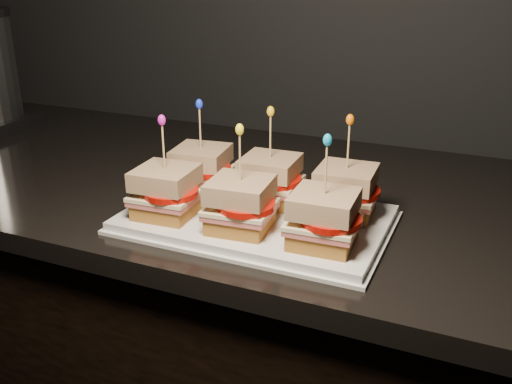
% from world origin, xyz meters
% --- Properties ---
extents(granite_slab, '(2.71, 0.70, 0.03)m').
position_xyz_m(granite_slab, '(-0.65, 1.66, 0.86)').
color(granite_slab, black).
rests_on(granite_slab, cabinet).
extents(platter, '(0.40, 0.25, 0.02)m').
position_xyz_m(platter, '(-0.74, 1.49, 0.89)').
color(platter, white).
rests_on(platter, granite_slab).
extents(platter_rim, '(0.41, 0.26, 0.01)m').
position_xyz_m(platter_rim, '(-0.74, 1.49, 0.88)').
color(platter_rim, white).
rests_on(platter_rim, granite_slab).
extents(sandwich_0_bread_bot, '(0.09, 0.09, 0.02)m').
position_xyz_m(sandwich_0_bread_bot, '(-0.86, 1.55, 0.91)').
color(sandwich_0_bread_bot, brown).
rests_on(sandwich_0_bread_bot, platter).
extents(sandwich_0_ham, '(0.10, 0.10, 0.01)m').
position_xyz_m(sandwich_0_ham, '(-0.86, 1.55, 0.92)').
color(sandwich_0_ham, '#CD5857').
rests_on(sandwich_0_ham, sandwich_0_bread_bot).
extents(sandwich_0_cheese, '(0.11, 0.10, 0.01)m').
position_xyz_m(sandwich_0_cheese, '(-0.86, 1.55, 0.93)').
color(sandwich_0_cheese, '#F9E8AC').
rests_on(sandwich_0_cheese, sandwich_0_ham).
extents(sandwich_0_tomato, '(0.08, 0.08, 0.01)m').
position_xyz_m(sandwich_0_tomato, '(-0.85, 1.54, 0.94)').
color(sandwich_0_tomato, '#B40F06').
rests_on(sandwich_0_tomato, sandwich_0_cheese).
extents(sandwich_0_bread_top, '(0.10, 0.10, 0.03)m').
position_xyz_m(sandwich_0_bread_top, '(-0.86, 1.55, 0.96)').
color(sandwich_0_bread_top, brown).
rests_on(sandwich_0_bread_top, sandwich_0_tomato).
extents(sandwich_0_pick, '(0.00, 0.00, 0.09)m').
position_xyz_m(sandwich_0_pick, '(-0.86, 1.55, 1.00)').
color(sandwich_0_pick, tan).
rests_on(sandwich_0_pick, sandwich_0_bread_top).
extents(sandwich_0_frill, '(0.01, 0.01, 0.02)m').
position_xyz_m(sandwich_0_frill, '(-0.86, 1.55, 1.05)').
color(sandwich_0_frill, '#1532E4').
rests_on(sandwich_0_frill, sandwich_0_pick).
extents(sandwich_1_bread_bot, '(0.09, 0.09, 0.02)m').
position_xyz_m(sandwich_1_bread_bot, '(-0.74, 1.55, 0.91)').
color(sandwich_1_bread_bot, brown).
rests_on(sandwich_1_bread_bot, platter).
extents(sandwich_1_ham, '(0.10, 0.09, 0.01)m').
position_xyz_m(sandwich_1_ham, '(-0.74, 1.55, 0.92)').
color(sandwich_1_ham, '#CD5857').
rests_on(sandwich_1_ham, sandwich_1_bread_bot).
extents(sandwich_1_cheese, '(0.10, 0.10, 0.01)m').
position_xyz_m(sandwich_1_cheese, '(-0.74, 1.55, 0.93)').
color(sandwich_1_cheese, '#F9E8AC').
rests_on(sandwich_1_cheese, sandwich_1_ham).
extents(sandwich_1_tomato, '(0.08, 0.08, 0.01)m').
position_xyz_m(sandwich_1_tomato, '(-0.73, 1.54, 0.94)').
color(sandwich_1_tomato, '#B40F06').
rests_on(sandwich_1_tomato, sandwich_1_cheese).
extents(sandwich_1_bread_top, '(0.09, 0.09, 0.03)m').
position_xyz_m(sandwich_1_bread_top, '(-0.74, 1.55, 0.96)').
color(sandwich_1_bread_top, brown).
rests_on(sandwich_1_bread_top, sandwich_1_tomato).
extents(sandwich_1_pick, '(0.00, 0.00, 0.09)m').
position_xyz_m(sandwich_1_pick, '(-0.74, 1.55, 1.00)').
color(sandwich_1_pick, tan).
rests_on(sandwich_1_pick, sandwich_1_bread_top).
extents(sandwich_1_frill, '(0.01, 0.01, 0.02)m').
position_xyz_m(sandwich_1_frill, '(-0.74, 1.55, 1.05)').
color(sandwich_1_frill, gold).
rests_on(sandwich_1_frill, sandwich_1_pick).
extents(sandwich_2_bread_bot, '(0.09, 0.09, 0.02)m').
position_xyz_m(sandwich_2_bread_bot, '(-0.61, 1.55, 0.91)').
color(sandwich_2_bread_bot, brown).
rests_on(sandwich_2_bread_bot, platter).
extents(sandwich_2_ham, '(0.10, 0.09, 0.01)m').
position_xyz_m(sandwich_2_ham, '(-0.61, 1.55, 0.92)').
color(sandwich_2_ham, '#CD5857').
rests_on(sandwich_2_ham, sandwich_2_bread_bot).
extents(sandwich_2_cheese, '(0.10, 0.10, 0.01)m').
position_xyz_m(sandwich_2_cheese, '(-0.61, 1.55, 0.93)').
color(sandwich_2_cheese, '#F9E8AC').
rests_on(sandwich_2_cheese, sandwich_2_ham).
extents(sandwich_2_tomato, '(0.08, 0.08, 0.01)m').
position_xyz_m(sandwich_2_tomato, '(-0.60, 1.54, 0.94)').
color(sandwich_2_tomato, '#B40F06').
rests_on(sandwich_2_tomato, sandwich_2_cheese).
extents(sandwich_2_bread_top, '(0.09, 0.09, 0.03)m').
position_xyz_m(sandwich_2_bread_top, '(-0.61, 1.55, 0.96)').
color(sandwich_2_bread_top, brown).
rests_on(sandwich_2_bread_top, sandwich_2_tomato).
extents(sandwich_2_pick, '(0.00, 0.00, 0.09)m').
position_xyz_m(sandwich_2_pick, '(-0.61, 1.55, 1.00)').
color(sandwich_2_pick, tan).
rests_on(sandwich_2_pick, sandwich_2_bread_top).
extents(sandwich_2_frill, '(0.01, 0.01, 0.02)m').
position_xyz_m(sandwich_2_frill, '(-0.61, 1.55, 1.05)').
color(sandwich_2_frill, '#EC6603').
rests_on(sandwich_2_frill, sandwich_2_pick).
extents(sandwich_3_bread_bot, '(0.09, 0.09, 0.02)m').
position_xyz_m(sandwich_3_bread_bot, '(-0.86, 1.44, 0.91)').
color(sandwich_3_bread_bot, brown).
rests_on(sandwich_3_bread_bot, platter).
extents(sandwich_3_ham, '(0.10, 0.10, 0.01)m').
position_xyz_m(sandwich_3_ham, '(-0.86, 1.44, 0.92)').
color(sandwich_3_ham, '#CD5857').
rests_on(sandwich_3_ham, sandwich_3_bread_bot).
extents(sandwich_3_cheese, '(0.10, 0.10, 0.01)m').
position_xyz_m(sandwich_3_cheese, '(-0.86, 1.44, 0.93)').
color(sandwich_3_cheese, '#F9E8AC').
rests_on(sandwich_3_cheese, sandwich_3_ham).
extents(sandwich_3_tomato, '(0.08, 0.08, 0.01)m').
position_xyz_m(sandwich_3_tomato, '(-0.85, 1.43, 0.94)').
color(sandwich_3_tomato, '#B40F06').
rests_on(sandwich_3_tomato, sandwich_3_cheese).
extents(sandwich_3_bread_top, '(0.09, 0.09, 0.03)m').
position_xyz_m(sandwich_3_bread_top, '(-0.86, 1.44, 0.96)').
color(sandwich_3_bread_top, brown).
rests_on(sandwich_3_bread_top, sandwich_3_tomato).
extents(sandwich_3_pick, '(0.00, 0.00, 0.09)m').
position_xyz_m(sandwich_3_pick, '(-0.86, 1.44, 1.00)').
color(sandwich_3_pick, tan).
rests_on(sandwich_3_pick, sandwich_3_bread_top).
extents(sandwich_3_frill, '(0.01, 0.01, 0.02)m').
position_xyz_m(sandwich_3_frill, '(-0.86, 1.44, 1.05)').
color(sandwich_3_frill, '#C217A4').
rests_on(sandwich_3_frill, sandwich_3_pick).
extents(sandwich_4_bread_bot, '(0.09, 0.09, 0.02)m').
position_xyz_m(sandwich_4_bread_bot, '(-0.74, 1.44, 0.91)').
color(sandwich_4_bread_bot, brown).
rests_on(sandwich_4_bread_bot, platter).
extents(sandwich_4_ham, '(0.10, 0.10, 0.01)m').
position_xyz_m(sandwich_4_ham, '(-0.74, 1.44, 0.92)').
color(sandwich_4_ham, '#CD5857').
rests_on(sandwich_4_ham, sandwich_4_bread_bot).
extents(sandwich_4_cheese, '(0.10, 0.10, 0.01)m').
position_xyz_m(sandwich_4_cheese, '(-0.74, 1.44, 0.93)').
color(sandwich_4_cheese, '#F9E8AC').
rests_on(sandwich_4_cheese, sandwich_4_ham).
extents(sandwich_4_tomato, '(0.08, 0.08, 0.01)m').
position_xyz_m(sandwich_4_tomato, '(-0.73, 1.43, 0.94)').
color(sandwich_4_tomato, '#B40F06').
rests_on(sandwich_4_tomato, sandwich_4_cheese).
extents(sandwich_4_bread_top, '(0.09, 0.09, 0.03)m').
position_xyz_m(sandwich_4_bread_top, '(-0.74, 1.44, 0.96)').
color(sandwich_4_bread_top, brown).
rests_on(sandwich_4_bread_top, sandwich_4_tomato).
extents(sandwich_4_pick, '(0.00, 0.00, 0.09)m').
position_xyz_m(sandwich_4_pick, '(-0.74, 1.44, 1.00)').
color(sandwich_4_pick, tan).
rests_on(sandwich_4_pick, sandwich_4_bread_top).
extents(sandwich_4_frill, '(0.01, 0.01, 0.02)m').
position_xyz_m(sandwich_4_frill, '(-0.74, 1.44, 1.05)').
color(sandwich_4_frill, yellow).
rests_on(sandwich_4_frill, sandwich_4_pick).
extents(sandwich_5_bread_bot, '(0.09, 0.09, 0.02)m').
position_xyz_m(sandwich_5_bread_bot, '(-0.61, 1.44, 0.91)').
color(sandwich_5_bread_bot, brown).
rests_on(sandwich_5_bread_bot, platter).
extents(sandwich_5_ham, '(0.10, 0.09, 0.01)m').
position_xyz_m(sandwich_5_ham, '(-0.61, 1.44, 0.92)').
color(sandwich_5_ham, '#CD5857').
rests_on(sandwich_5_ham, sandwich_5_bread_bot).
extents(sandwich_5_cheese, '(0.10, 0.10, 0.01)m').
position_xyz_m(sandwich_5_cheese, '(-0.61, 1.44, 0.93)').
color(sandwich_5_cheese, '#F9E8AC').
rests_on(sandwich_5_cheese, sandwich_5_ham).
extents(sandwich_5_tomato, '(0.08, 0.08, 0.01)m').
position_xyz_m(sandwich_5_tomato, '(-0.60, 1.43, 0.94)').
color(sandwich_5_tomato, '#B40F06').
rests_on(sandwich_5_tomato, sandwich_5_cheese).
extents(sandwich_5_bread_top, '(0.09, 0.09, 0.03)m').
position_xyz_m(sandwich_5_bread_top, '(-0.61, 1.44, 0.96)').
color(sandwich_5_bread_top, brown).
rests_on(sandwich_5_bread_top, sandwich_5_tomato).
extents(sandwich_5_pick, '(0.00, 0.00, 0.09)m').
position_xyz_m(sandwich_5_pick, '(-0.61, 1.44, 1.00)').
color(sandwich_5_pick, tan).
rests_on(sandwich_5_pick, sandwich_5_bread_top).
extents(sandwich_5_frill, '(0.01, 0.01, 0.02)m').
position_xyz_m(sandwich_5_frill, '(-0.61, 1.44, 1.05)').
color(sandwich_5_frill, '#1195BF').
rests_on(sandwich_5_frill, sandwich_5_pick).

